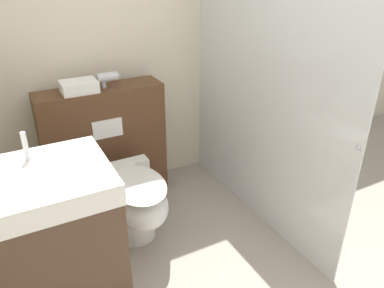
% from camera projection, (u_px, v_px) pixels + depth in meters
% --- Properties ---
extents(wall_back, '(8.00, 0.06, 2.50)m').
position_uv_depth(wall_back, '(147.00, 36.00, 2.96)').
color(wall_back, beige).
rests_on(wall_back, ground_plane).
extents(partition_panel, '(0.92, 0.27, 0.96)m').
position_uv_depth(partition_panel, '(105.00, 147.00, 2.92)').
color(partition_panel, '#51331E').
rests_on(partition_panel, ground_plane).
extents(shower_glass, '(0.04, 1.73, 1.94)m').
position_uv_depth(shower_glass, '(261.00, 93.00, 2.58)').
color(shower_glass, silver).
rests_on(shower_glass, ground_plane).
extents(toilet, '(0.38, 0.63, 0.51)m').
position_uv_depth(toilet, '(136.00, 203.00, 2.55)').
color(toilet, white).
rests_on(toilet, ground_plane).
extents(sink_vanity, '(0.65, 0.53, 1.12)m').
position_uv_depth(sink_vanity, '(51.00, 259.00, 1.83)').
color(sink_vanity, '#473323').
rests_on(sink_vanity, ground_plane).
extents(hair_drier, '(0.18, 0.07, 0.11)m').
position_uv_depth(hair_drier, '(108.00, 77.00, 2.69)').
color(hair_drier, '#B7B7BC').
rests_on(hair_drier, partition_panel).
extents(folded_towel, '(0.25, 0.19, 0.08)m').
position_uv_depth(folded_towel, '(79.00, 86.00, 2.61)').
color(folded_towel, white).
rests_on(folded_towel, partition_panel).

